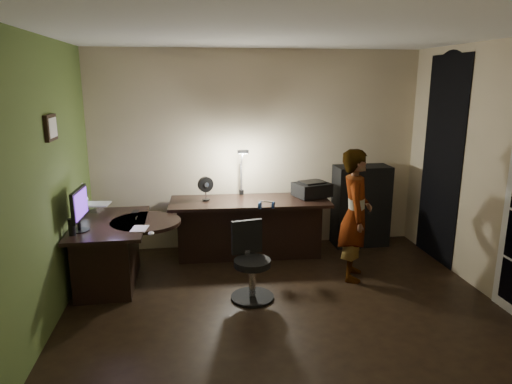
{
  "coord_description": "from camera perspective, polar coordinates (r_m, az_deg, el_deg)",
  "views": [
    {
      "loc": [
        -0.89,
        -4.16,
        2.29
      ],
      "look_at": [
        -0.15,
        1.05,
        1.0
      ],
      "focal_mm": 32.0,
      "sensor_mm": 36.0,
      "label": 1
    }
  ],
  "objects": [
    {
      "name": "floor",
      "position": [
        4.83,
        3.63,
        -14.62
      ],
      "size": [
        4.5,
        4.0,
        0.01
      ],
      "primitive_type": "cube",
      "color": "black",
      "rests_on": "ground"
    },
    {
      "name": "ceiling",
      "position": [
        4.27,
        4.21,
        19.33
      ],
      "size": [
        4.5,
        4.0,
        0.01
      ],
      "primitive_type": "cube",
      "color": "silver",
      "rests_on": "floor"
    },
    {
      "name": "wall_back",
      "position": [
        6.29,
        0.13,
        5.19
      ],
      "size": [
        4.5,
        0.01,
        2.7
      ],
      "primitive_type": "cube",
      "color": "tan",
      "rests_on": "floor"
    },
    {
      "name": "wall_front",
      "position": [
        2.51,
        13.45,
        -8.59
      ],
      "size": [
        4.5,
        0.01,
        2.7
      ],
      "primitive_type": "cube",
      "color": "tan",
      "rests_on": "floor"
    },
    {
      "name": "wall_left",
      "position": [
        4.47,
        -25.65,
        0.29
      ],
      "size": [
        0.01,
        4.0,
        2.7
      ],
      "primitive_type": "cube",
      "color": "tan",
      "rests_on": "floor"
    },
    {
      "name": "wall_right",
      "position": [
        5.29,
        28.55,
        1.87
      ],
      "size": [
        0.01,
        4.0,
        2.7
      ],
      "primitive_type": "cube",
      "color": "tan",
      "rests_on": "floor"
    },
    {
      "name": "green_wall_overlay",
      "position": [
        4.47,
        -25.47,
        0.29
      ],
      "size": [
        0.0,
        4.0,
        2.7
      ],
      "primitive_type": "cube",
      "color": "#485D28",
      "rests_on": "floor"
    },
    {
      "name": "arched_doorway",
      "position": [
        6.24,
        22.2,
        3.63
      ],
      "size": [
        0.01,
        0.9,
        2.6
      ],
      "primitive_type": "cube",
      "color": "black",
      "rests_on": "floor"
    },
    {
      "name": "framed_picture",
      "position": [
        4.81,
        -24.3,
        7.34
      ],
      "size": [
        0.04,
        0.3,
        0.25
      ],
      "primitive_type": "cube",
      "color": "black",
      "rests_on": "wall_left"
    },
    {
      "name": "desk_left",
      "position": [
        5.5,
        -17.53,
        -7.3
      ],
      "size": [
        0.81,
        1.3,
        0.74
      ],
      "primitive_type": "cube",
      "rotation": [
        0.0,
        0.0,
        0.02
      ],
      "color": "black",
      "rests_on": "floor"
    },
    {
      "name": "desk_right",
      "position": [
        6.04,
        -0.78,
        -4.58
      ],
      "size": [
        2.09,
        0.8,
        0.77
      ],
      "primitive_type": "cube",
      "rotation": [
        0.0,
        0.0,
        -0.04
      ],
      "color": "black",
      "rests_on": "floor"
    },
    {
      "name": "cabinet",
      "position": [
        6.61,
        12.96,
        -1.68
      ],
      "size": [
        0.77,
        0.39,
        1.14
      ],
      "primitive_type": "cube",
      "rotation": [
        0.0,
        0.0,
        0.02
      ],
      "color": "black",
      "rests_on": "floor"
    },
    {
      "name": "laptop_stand",
      "position": [
        5.9,
        -19.74,
        -1.88
      ],
      "size": [
        0.26,
        0.24,
        0.09
      ],
      "primitive_type": "cube",
      "rotation": [
        0.0,
        0.0,
        -0.33
      ],
      "color": "silver",
      "rests_on": "desk_left"
    },
    {
      "name": "laptop",
      "position": [
        5.85,
        -19.49,
        -0.37
      ],
      "size": [
        0.38,
        0.36,
        0.24
      ],
      "primitive_type": "cube",
      "rotation": [
        0.0,
        0.0,
        -0.1
      ],
      "color": "silver",
      "rests_on": "laptop_stand"
    },
    {
      "name": "monitor",
      "position": [
        5.15,
        -21.32,
        -2.82
      ],
      "size": [
        0.12,
        0.51,
        0.33
      ],
      "primitive_type": "cube",
      "rotation": [
        0.0,
        0.0,
        -0.04
      ],
      "color": "black",
      "rests_on": "desk_left"
    },
    {
      "name": "mouse",
      "position": [
        4.85,
        -12.99,
        -5.06
      ],
      "size": [
        0.08,
        0.11,
        0.04
      ],
      "primitive_type": "ellipsoid",
      "rotation": [
        0.0,
        0.0,
        -0.17
      ],
      "color": "silver",
      "rests_on": "desk_left"
    },
    {
      "name": "phone",
      "position": [
        5.73,
        -14.84,
        -2.38
      ],
      "size": [
        0.08,
        0.15,
        0.01
      ],
      "primitive_type": "cube",
      "rotation": [
        0.0,
        0.0,
        -0.06
      ],
      "color": "black",
      "rests_on": "desk_left"
    },
    {
      "name": "pen",
      "position": [
        5.46,
        -14.74,
        -3.16
      ],
      "size": [
        0.01,
        0.15,
        0.01
      ],
      "primitive_type": "cube",
      "rotation": [
        0.0,
        0.0,
        -0.01
      ],
      "color": "black",
      "rests_on": "desk_left"
    },
    {
      "name": "speaker",
      "position": [
        5.05,
        -22.03,
        -4.12
      ],
      "size": [
        0.08,
        0.08,
        0.18
      ],
      "primitive_type": "cylinder",
      "rotation": [
        0.0,
        0.0,
        -0.12
      ],
      "color": "black",
      "rests_on": "desk_left"
    },
    {
      "name": "notepad",
      "position": [
        5.06,
        -14.35,
        -4.47
      ],
      "size": [
        0.19,
        0.25,
        0.01
      ],
      "primitive_type": "cube",
      "rotation": [
        0.0,
        0.0,
        -0.14
      ],
      "color": "silver",
      "rests_on": "desk_left"
    },
    {
      "name": "desk_fan",
      "position": [
        5.89,
        -6.31,
        0.46
      ],
      "size": [
        0.23,
        0.18,
        0.31
      ],
      "primitive_type": "cube",
      "rotation": [
        0.0,
        0.0,
        0.41
      ],
      "color": "black",
      "rests_on": "desk_right"
    },
    {
      "name": "headphones",
      "position": [
        5.5,
        1.34,
        -1.57
      ],
      "size": [
        0.22,
        0.17,
        0.1
      ],
      "primitive_type": "cube",
      "rotation": [
        0.0,
        0.0,
        -0.43
      ],
      "color": "navy",
      "rests_on": "desk_right"
    },
    {
      "name": "printer",
      "position": [
        6.12,
        7.0,
        0.41
      ],
      "size": [
        0.53,
        0.47,
        0.2
      ],
      "primitive_type": "cube",
      "rotation": [
        0.0,
        0.0,
        0.32
      ],
      "color": "black",
      "rests_on": "desk_right"
    },
    {
      "name": "desk_lamp",
      "position": [
        6.13,
        -1.87,
        2.81
      ],
      "size": [
        0.21,
        0.33,
        0.68
      ],
      "primitive_type": "cube",
      "rotation": [
        0.0,
        0.0,
        0.14
      ],
      "color": "black",
      "rests_on": "desk_right"
    },
    {
      "name": "office_chair",
      "position": [
        4.88,
        -0.47,
        -8.82
      ],
      "size": [
        0.54,
        0.54,
        0.83
      ],
      "primitive_type": "cube",
      "rotation": [
        0.0,
        0.0,
        0.19
      ],
      "color": "black",
      "rests_on": "floor"
    },
    {
      "name": "person",
      "position": [
        5.41,
        12.3,
        -2.83
      ],
      "size": [
        0.52,
        0.64,
        1.54
      ],
      "primitive_type": "imported",
      "rotation": [
        0.0,
        0.0,
        1.26
      ],
      "color": "#D8A88C",
      "rests_on": "floor"
    }
  ]
}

